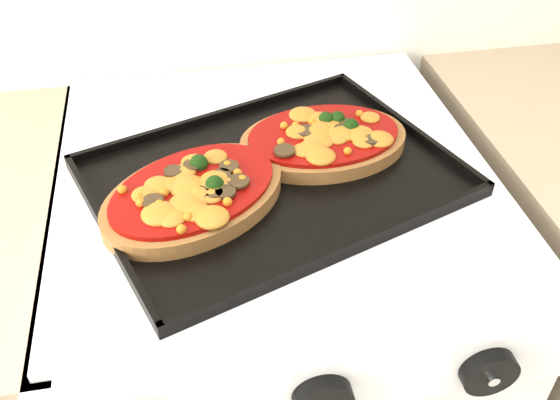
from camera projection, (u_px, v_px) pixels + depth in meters
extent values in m
cube|color=white|center=(275.00, 365.00, 1.15)|extent=(0.60, 0.60, 0.91)
cube|color=white|center=(326.00, 382.00, 0.66)|extent=(0.60, 0.02, 0.09)
cylinder|color=black|center=(323.00, 399.00, 0.64)|extent=(0.06, 0.02, 0.06)
cylinder|color=black|center=(489.00, 372.00, 0.67)|extent=(0.06, 0.02, 0.06)
cube|color=black|center=(273.00, 175.00, 0.82)|extent=(0.55, 0.47, 0.02)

